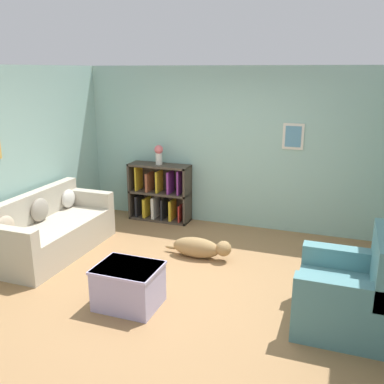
{
  "coord_description": "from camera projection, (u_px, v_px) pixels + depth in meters",
  "views": [
    {
      "loc": [
        1.77,
        -4.47,
        2.54
      ],
      "look_at": [
        0.0,
        0.4,
        1.05
      ],
      "focal_mm": 40.0,
      "sensor_mm": 36.0,
      "label": 1
    }
  ],
  "objects": [
    {
      "name": "coffee_table",
      "position": [
        129.0,
        285.0,
        4.71
      ],
      "size": [
        0.7,
        0.56,
        0.48
      ],
      "color": "#ADA3CC",
      "rests_on": "ground_plane"
    },
    {
      "name": "wall_back",
      "position": [
        231.0,
        148.0,
        6.99
      ],
      "size": [
        5.6,
        0.13,
        2.6
      ],
      "color": "#93BCB2",
      "rests_on": "ground_plane"
    },
    {
      "name": "dog",
      "position": [
        200.0,
        248.0,
        5.95
      ],
      "size": [
        0.99,
        0.26,
        0.29
      ],
      "color": "#9E7A4C",
      "rests_on": "ground_plane"
    },
    {
      "name": "wall_left",
      "position": [
        6.0,
        164.0,
        5.8
      ],
      "size": [
        0.13,
        5.0,
        2.6
      ],
      "color": "#93BCB2",
      "rests_on": "ground_plane"
    },
    {
      "name": "recliner_chair",
      "position": [
        348.0,
        293.0,
        4.31
      ],
      "size": [
        0.88,
        0.98,
        1.04
      ],
      "color": "slate",
      "rests_on": "ground_plane"
    },
    {
      "name": "couch",
      "position": [
        51.0,
        231.0,
        6.08
      ],
      "size": [
        0.84,
        1.91,
        0.86
      ],
      "color": "#B7AD99",
      "rests_on": "ground_plane"
    },
    {
      "name": "vase",
      "position": [
        159.0,
        154.0,
        7.19
      ],
      "size": [
        0.15,
        0.15,
        0.33
      ],
      "color": "silver",
      "rests_on": "bookshelf"
    },
    {
      "name": "ground_plane",
      "position": [
        181.0,
        281.0,
        5.32
      ],
      "size": [
        14.0,
        14.0,
        0.0
      ],
      "primitive_type": "plane",
      "color": "#997047"
    },
    {
      "name": "bookshelf",
      "position": [
        160.0,
        193.0,
        7.41
      ],
      "size": [
        1.06,
        0.36,
        0.99
      ],
      "color": "#42382D",
      "rests_on": "ground_plane"
    }
  ]
}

